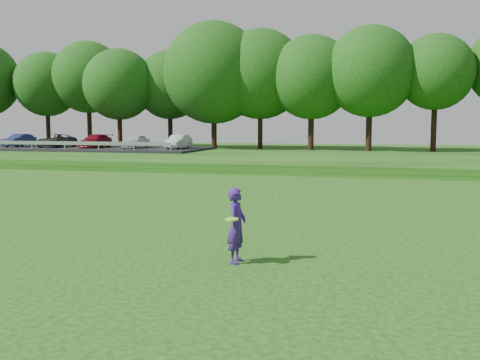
# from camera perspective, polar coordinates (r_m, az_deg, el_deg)

# --- Properties ---
(ground) EXTENTS (140.00, 140.00, 0.00)m
(ground) POSITION_cam_1_polar(r_m,az_deg,el_deg) (11.07, -1.75, -9.05)
(ground) COLOR #153C0B
(ground) RESTS_ON ground
(berm) EXTENTS (130.00, 30.00, 0.60)m
(berm) POSITION_cam_1_polar(r_m,az_deg,el_deg) (44.42, 10.99, 2.53)
(berm) COLOR #153C0B
(berm) RESTS_ON ground
(walking_path) EXTENTS (130.00, 1.60, 0.04)m
(walking_path) POSITION_cam_1_polar(r_m,az_deg,el_deg) (30.53, 9.12, 0.53)
(walking_path) COLOR gray
(walking_path) RESTS_ON ground
(treeline) EXTENTS (104.00, 7.00, 15.00)m
(treeline) POSITION_cam_1_polar(r_m,az_deg,el_deg) (48.62, 11.52, 12.01)
(treeline) COLOR #133F0E
(treeline) RESTS_ON berm
(parking_lot) EXTENTS (24.00, 9.00, 1.38)m
(parking_lot) POSITION_cam_1_polar(r_m,az_deg,el_deg) (50.94, -17.27, 3.65)
(parking_lot) COLOR black
(parking_lot) RESTS_ON berm
(woman) EXTENTS (0.40, 0.72, 1.57)m
(woman) POSITION_cam_1_polar(r_m,az_deg,el_deg) (11.08, -0.36, -4.86)
(woman) COLOR #3E1C7F
(woman) RESTS_ON ground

